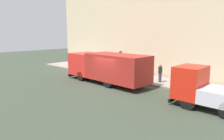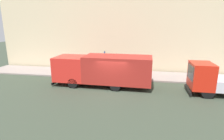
{
  "view_description": "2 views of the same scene",
  "coord_description": "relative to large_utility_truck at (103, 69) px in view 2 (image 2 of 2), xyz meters",
  "views": [
    {
      "loc": [
        -12.1,
        -12.02,
        4.5
      ],
      "look_at": [
        0.88,
        0.1,
        1.34
      ],
      "focal_mm": 33.43,
      "sensor_mm": 36.0,
      "label": 1
    },
    {
      "loc": [
        -14.07,
        -2.45,
        5.38
      ],
      "look_at": [
        1.7,
        0.3,
        1.32
      ],
      "focal_mm": 29.46,
      "sensor_mm": 36.0,
      "label": 2
    }
  ],
  "objects": [
    {
      "name": "ground",
      "position": [
        -1.15,
        -1.01,
        -1.52
      ],
      "size": [
        80.0,
        80.0,
        0.0
      ],
      "primitive_type": "plane",
      "color": "#353F31"
    },
    {
      "name": "sidewalk",
      "position": [
        3.63,
        -1.01,
        -1.45
      ],
      "size": [
        3.55,
        30.0,
        0.14
      ],
      "primitive_type": "cube",
      "color": "gray",
      "rests_on": "ground"
    },
    {
      "name": "building_facade",
      "position": [
        5.9,
        -1.01,
        4.04
      ],
      "size": [
        0.5,
        30.0,
        11.12
      ],
      "primitive_type": "cube",
      "color": "beige",
      "rests_on": "ground"
    },
    {
      "name": "large_utility_truck",
      "position": [
        0.0,
        0.0,
        0.0
      ],
      "size": [
        2.74,
        8.61,
        2.7
      ],
      "rotation": [
        0.0,
        0.0,
        -0.02
      ],
      "color": "red",
      "rests_on": "ground"
    },
    {
      "name": "small_flatbed_truck",
      "position": [
        -0.56,
        -9.09,
        -0.37
      ],
      "size": [
        2.19,
        5.11,
        2.47
      ],
      "rotation": [
        0.0,
        0.0,
        0.0
      ],
      "color": "red",
      "rests_on": "ground"
    },
    {
      "name": "pedestrian_walking",
      "position": [
        3.53,
        1.45,
        -0.49
      ],
      "size": [
        0.48,
        0.48,
        1.7
      ],
      "rotation": [
        0.0,
        0.0,
        2.59
      ],
      "color": "#453149",
      "rests_on": "sidewalk"
    },
    {
      "name": "pedestrian_standing",
      "position": [
        2.41,
        -1.22,
        -0.55
      ],
      "size": [
        0.46,
        0.46,
        1.59
      ],
      "rotation": [
        0.0,
        0.0,
        1.79
      ],
      "color": "brown",
      "rests_on": "sidewalk"
    },
    {
      "name": "pedestrian_third",
      "position": [
        3.04,
        -3.72,
        -0.53
      ],
      "size": [
        0.45,
        0.45,
        1.62
      ],
      "rotation": [
        0.0,
        0.0,
        1.89
      ],
      "color": "#403E53",
      "rests_on": "sidewalk"
    },
    {
      "name": "traffic_cone_orange",
      "position": [
        2.77,
        3.0,
        -1.1
      ],
      "size": [
        0.39,
        0.39,
        0.56
      ],
      "primitive_type": "cone",
      "color": "orange",
      "rests_on": "sidewalk"
    },
    {
      "name": "street_sign_post",
      "position": [
        2.29,
        0.31,
        0.17
      ],
      "size": [
        0.44,
        0.08,
        2.64
      ],
      "color": "#4C5156",
      "rests_on": "sidewalk"
    }
  ]
}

